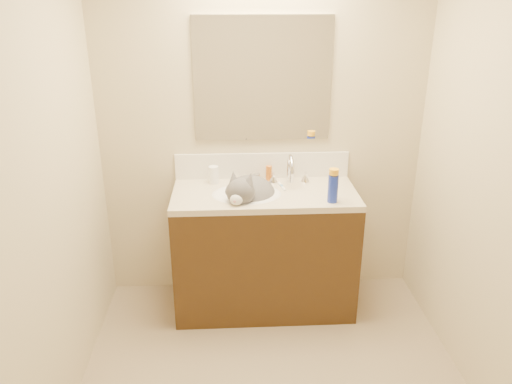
{
  "coord_description": "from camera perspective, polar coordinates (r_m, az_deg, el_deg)",
  "views": [
    {
      "loc": [
        -0.22,
        -2.03,
        2.08
      ],
      "look_at": [
        -0.06,
        0.92,
        0.88
      ],
      "focal_mm": 35.0,
      "sensor_mm": 36.0,
      "label": 1
    }
  ],
  "objects": [
    {
      "name": "mirror",
      "position": [
        3.32,
        0.76,
        12.73
      ],
      "size": [
        0.9,
        0.02,
        0.8
      ],
      "primitive_type": "cube",
      "color": "white",
      "rests_on": "room_shell"
    },
    {
      "name": "spray_cap",
      "position": [
        3.06,
        8.9,
        2.31
      ],
      "size": [
        0.06,
        0.06,
        0.04
      ],
      "primitive_type": "cylinder",
      "rotation": [
        0.0,
        0.0,
        0.01
      ],
      "color": "#FFB11A",
      "rests_on": "spray_can"
    },
    {
      "name": "cat",
      "position": [
        3.23,
        -0.88,
        -0.34
      ],
      "size": [
        0.46,
        0.51,
        0.35
      ],
      "rotation": [
        0.0,
        0.0,
        -0.38
      ],
      "color": "#504E50",
      "rests_on": "basin"
    },
    {
      "name": "pill_bottle",
      "position": [
        3.38,
        -4.86,
        1.97
      ],
      "size": [
        0.08,
        0.08,
        0.12
      ],
      "primitive_type": "cylinder",
      "rotation": [
        0.0,
        0.0,
        0.33
      ],
      "color": "white",
      "rests_on": "counter_slab"
    },
    {
      "name": "toothbrush_head",
      "position": [
        3.32,
        2.95,
        0.68
      ],
      "size": [
        0.02,
        0.03,
        0.01
      ],
      "primitive_type": "cube",
      "rotation": [
        0.0,
        0.0,
        0.18
      ],
      "color": "#5B91C2",
      "rests_on": "counter_slab"
    },
    {
      "name": "vanity_cabinet",
      "position": [
        3.44,
        0.96,
        -6.94
      ],
      "size": [
        1.2,
        0.55,
        0.82
      ],
      "primitive_type": "cube",
      "color": "#392410",
      "rests_on": "ground"
    },
    {
      "name": "faucet",
      "position": [
        3.36,
        3.92,
        2.32
      ],
      "size": [
        0.28,
        0.2,
        0.21
      ],
      "color": "silver",
      "rests_on": "counter_slab"
    },
    {
      "name": "amber_bottle",
      "position": [
        3.43,
        1.48,
        2.18
      ],
      "size": [
        0.05,
        0.05,
        0.1
      ],
      "primitive_type": "cylinder",
      "rotation": [
        0.0,
        0.0,
        0.25
      ],
      "color": "#C86317",
      "rests_on": "counter_slab"
    },
    {
      "name": "counter_slab",
      "position": [
        3.25,
        1.01,
        -0.3
      ],
      "size": [
        1.2,
        0.55,
        0.04
      ],
      "primitive_type": "cube",
      "color": "beige",
      "rests_on": "vanity_cabinet"
    },
    {
      "name": "room_shell",
      "position": [
        2.12,
        2.98,
        5.88
      ],
      "size": [
        2.24,
        2.54,
        2.52
      ],
      "color": "#C8B895",
      "rests_on": "ground"
    },
    {
      "name": "basin",
      "position": [
        3.24,
        -1.08,
        -1.36
      ],
      "size": [
        0.45,
        0.36,
        0.14
      ],
      "primitive_type": "ellipsoid",
      "color": "white",
      "rests_on": "vanity_cabinet"
    },
    {
      "name": "backsplash",
      "position": [
        3.46,
        0.71,
        3.04
      ],
      "size": [
        1.2,
        0.02,
        0.18
      ],
      "primitive_type": "cube",
      "color": "white",
      "rests_on": "counter_slab"
    },
    {
      "name": "spray_can",
      "position": [
        3.1,
        8.78,
        0.36
      ],
      "size": [
        0.06,
        0.06,
        0.17
      ],
      "primitive_type": "cylinder",
      "rotation": [
        0.0,
        0.0,
        0.01
      ],
      "color": "#192CAF",
      "rests_on": "counter_slab"
    },
    {
      "name": "toothbrush",
      "position": [
        3.33,
        2.95,
        0.65
      ],
      "size": [
        0.04,
        0.14,
        0.01
      ],
      "primitive_type": "cube",
      "rotation": [
        0.0,
        0.0,
        0.18
      ],
      "color": "white",
      "rests_on": "counter_slab"
    },
    {
      "name": "pill_label",
      "position": [
        3.39,
        -4.85,
        1.75
      ],
      "size": [
        0.08,
        0.08,
        0.04
      ],
      "primitive_type": "cylinder",
      "rotation": [
        0.0,
        0.0,
        0.33
      ],
      "color": "orange",
      "rests_on": "pill_bottle"
    },
    {
      "name": "silver_jar",
      "position": [
        3.41,
        0.05,
        1.64
      ],
      "size": [
        0.05,
        0.05,
        0.06
      ],
      "primitive_type": "cylinder",
      "rotation": [
        0.0,
        0.0,
        0.02
      ],
      "color": "#B7B7BC",
      "rests_on": "counter_slab"
    }
  ]
}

